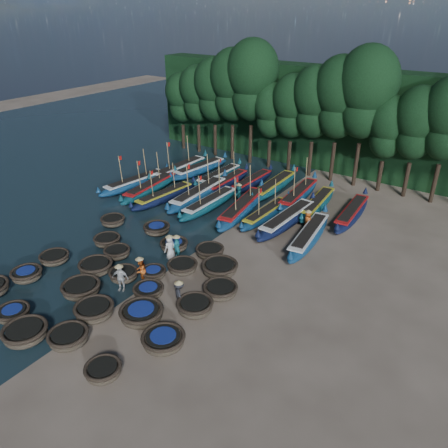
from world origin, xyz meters
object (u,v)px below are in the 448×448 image
Objects in this scene: long_boat_5 at (242,208)px; long_boat_10 at (200,169)px; coracle_6 at (81,288)px; coracle_18 at (182,266)px; long_boat_14 at (274,186)px; long_boat_1 at (151,188)px; long_boat_2 at (165,196)px; coracle_7 at (94,310)px; coracle_24 at (220,268)px; fisherman_6 at (308,220)px; coracle_23 at (210,251)px; fisherman_5 at (239,193)px; coracle_10 at (54,258)px; long_boat_11 at (219,176)px; coracle_9 at (163,340)px; long_boat_16 at (317,204)px; coracle_11 at (96,267)px; fisherman_4 at (120,277)px; coracle_8 at (142,314)px; coracle_21 at (157,229)px; coracle_13 at (148,291)px; coracle_4 at (103,371)px; long_boat_9 at (180,169)px; long_boat_4 at (210,203)px; long_boat_3 at (199,194)px; coracle_5 at (27,274)px; coracle_2 at (25,333)px; long_boat_15 at (298,195)px; coracle_15 at (107,240)px; long_boat_13 at (252,182)px; coracle_20 at (113,221)px; coracle_1 at (13,313)px; long_boat_17 at (352,213)px; fisherman_1 at (177,246)px; coracle_12 at (124,275)px; coracle_14 at (195,306)px; long_boat_6 at (266,213)px; fisherman_2 at (140,270)px; coracle_22 at (174,245)px; long_boat_7 at (287,219)px; long_boat_8 at (309,236)px; fisherman_0 at (170,247)px; fisherman_3 at (179,293)px; coracle_19 at (220,290)px; long_boat_0 at (135,183)px; coracle_17 at (153,273)px; coracle_16 at (117,252)px.

long_boat_5 is 10.25m from long_boat_10.
coracle_6 reaches higher than coracle_18.
long_boat_1 is at bearing -144.83° from long_boat_14.
coracle_7 is at bearing -57.00° from long_boat_2.
fisherman_6 is (2.06, 8.60, 0.43)m from coracle_24.
fisherman_5 is (-3.33, 8.81, 0.44)m from coracle_23.
long_boat_11 reaches higher than coracle_10.
long_boat_16 reaches higher than coracle_9.
fisherman_4 is (2.72, -0.40, 0.46)m from coracle_11.
coracle_21 is (-6.17, 7.98, -0.07)m from coracle_8.
coracle_4 is at bearing -65.65° from coracle_13.
long_boat_10 is (-2.25, 18.86, 0.18)m from coracle_10.
coracle_9 is at bearing -50.59° from long_boat_9.
long_boat_4 is at bearing 115.46° from coracle_18.
long_boat_3 reaches higher than coracle_6.
coracle_7 is (6.32, -0.05, 0.05)m from coracle_5.
long_boat_15 reaches higher than coracle_2.
coracle_15 is 15.60m from long_boat_13.
coracle_20 is 0.30× the size of long_boat_13.
long_boat_13 reaches higher than coracle_1.
coracle_10 is at bearing 122.22° from coracle_1.
coracle_2 is at bearing -72.07° from long_boat_1.
long_boat_17 is (12.28, 4.00, -0.07)m from long_boat_3.
fisherman_5 is at bearing 111.84° from fisherman_1.
coracle_12 is 3.71m from coracle_18.
coracle_14 is at bearing 5.35° from coracle_13.
fisherman_2 is at bearing -97.34° from long_boat_6.
long_boat_3 is 12.91m from long_boat_17.
long_boat_4 is (-1.76, 11.53, 0.13)m from coracle_12.
fisherman_2 reaches higher than long_boat_16.
coracle_22 is 9.17m from long_boat_7.
long_boat_8 is (4.40, -1.60, 0.07)m from long_boat_6.
long_boat_5 is at bearing 83.45° from coracle_22.
long_boat_13 is at bearing 63.86° from long_boat_2.
fisherman_1 is (0.31, 0.35, 0.01)m from fisherman_0.
long_boat_9 is 1.09× the size of long_boat_17.
long_boat_14 is at bearing -48.04° from fisherman_3.
long_boat_8 is at bearing -7.25° from long_boat_1.
fisherman_4 is (3.13, -6.59, 0.51)m from coracle_21.
coracle_11 is 18.62m from long_boat_16.
coracle_19 reaches higher than coracle_20.
coracle_11 is 8.35m from coracle_19.
long_boat_5 reaches higher than long_boat_0.
coracle_5 is 1.20× the size of coracle_17.
coracle_16 is at bearing -92.98° from long_boat_4.
long_boat_11 is (-6.22, 16.02, 0.15)m from coracle_17.
long_boat_13 is at bearing 115.10° from coracle_19.
coracle_19 is at bearing 26.87° from coracle_5.
coracle_7 is 1.07× the size of coracle_10.
long_boat_13 is (-3.85, 14.96, 0.11)m from coracle_18.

